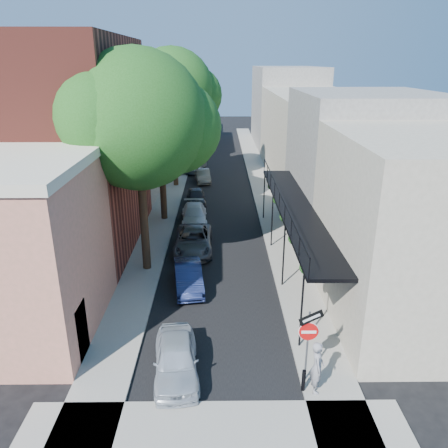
{
  "coord_description": "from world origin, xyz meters",
  "views": [
    {
      "loc": [
        0.17,
        -11.48,
        10.7
      ],
      "look_at": [
        0.39,
        9.58,
        2.8
      ],
      "focal_mm": 35.0,
      "sensor_mm": 36.0,
      "label": 1
    }
  ],
  "objects_px": {
    "parked_car_b": "(188,277)",
    "parked_car_g": "(193,164)",
    "oak_near": "(147,122)",
    "oak_far": "(178,91)",
    "bollard": "(304,380)",
    "parked_car_e": "(196,197)",
    "parked_car_f": "(203,176)",
    "sign_post": "(309,334)",
    "parked_car_c": "(194,241)",
    "pedestrian": "(317,367)",
    "parked_car_a": "(176,359)",
    "oak_mid": "(166,119)",
    "parked_car_d": "(194,215)"
  },
  "relations": [
    {
      "from": "oak_near",
      "to": "parked_car_f",
      "type": "xyz_separation_m",
      "value": [
        1.97,
        18.11,
        -7.3
      ]
    },
    {
      "from": "parked_car_a",
      "to": "parked_car_d",
      "type": "xyz_separation_m",
      "value": [
        -0.19,
        15.79,
        -0.05
      ]
    },
    {
      "from": "oak_mid",
      "to": "pedestrian",
      "type": "xyz_separation_m",
      "value": [
        6.84,
        -17.73,
        -5.99
      ]
    },
    {
      "from": "parked_car_c",
      "to": "parked_car_f",
      "type": "bearing_deg",
      "value": 89.09
    },
    {
      "from": "bollard",
      "to": "parked_car_g",
      "type": "bearing_deg",
      "value": 99.82
    },
    {
      "from": "bollard",
      "to": "parked_car_f",
      "type": "distance_m",
      "value": 28.22
    },
    {
      "from": "parked_car_b",
      "to": "parked_car_e",
      "type": "distance_m",
      "value": 13.58
    },
    {
      "from": "parked_car_b",
      "to": "parked_car_g",
      "type": "xyz_separation_m",
      "value": [
        -1.2,
        24.92,
        0.05
      ]
    },
    {
      "from": "parked_car_e",
      "to": "parked_car_f",
      "type": "bearing_deg",
      "value": 81.85
    },
    {
      "from": "oak_near",
      "to": "oak_far",
      "type": "distance_m",
      "value": 17.01
    },
    {
      "from": "bollard",
      "to": "parked_car_b",
      "type": "xyz_separation_m",
      "value": [
        -4.4,
        7.44,
        0.1
      ]
    },
    {
      "from": "oak_far",
      "to": "parked_car_g",
      "type": "distance_m",
      "value": 9.45
    },
    {
      "from": "oak_near",
      "to": "parked_car_e",
      "type": "height_order",
      "value": "oak_near"
    },
    {
      "from": "parked_car_g",
      "to": "sign_post",
      "type": "bearing_deg",
      "value": -71.77
    },
    {
      "from": "pedestrian",
      "to": "oak_far",
      "type": "bearing_deg",
      "value": 21.37
    },
    {
      "from": "sign_post",
      "to": "parked_car_b",
      "type": "bearing_deg",
      "value": 123.18
    },
    {
      "from": "bollard",
      "to": "oak_mid",
      "type": "distance_m",
      "value": 19.96
    },
    {
      "from": "parked_car_d",
      "to": "pedestrian",
      "type": "bearing_deg",
      "value": -76.91
    },
    {
      "from": "sign_post",
      "to": "parked_car_c",
      "type": "bearing_deg",
      "value": 111.57
    },
    {
      "from": "oak_far",
      "to": "parked_car_a",
      "type": "relative_size",
      "value": 3.06
    },
    {
      "from": "oak_far",
      "to": "parked_car_a",
      "type": "distance_m",
      "value": 26.93
    },
    {
      "from": "parked_car_f",
      "to": "pedestrian",
      "type": "bearing_deg",
      "value": -87.61
    },
    {
      "from": "sign_post",
      "to": "oak_mid",
      "type": "distance_m",
      "value": 19.14
    },
    {
      "from": "bollard",
      "to": "oak_mid",
      "type": "xyz_separation_m",
      "value": [
        -6.42,
        17.73,
        6.54
      ]
    },
    {
      "from": "bollard",
      "to": "oak_near",
      "type": "relative_size",
      "value": 0.07
    },
    {
      "from": "parked_car_a",
      "to": "parked_car_g",
      "type": "height_order",
      "value": "parked_car_g"
    },
    {
      "from": "oak_near",
      "to": "pedestrian",
      "type": "height_order",
      "value": "oak_near"
    },
    {
      "from": "sign_post",
      "to": "parked_car_a",
      "type": "xyz_separation_m",
      "value": [
        -4.58,
        0.54,
        -1.37
      ]
    },
    {
      "from": "parked_car_a",
      "to": "parked_car_f",
      "type": "xyz_separation_m",
      "value": [
        0.02,
        26.86,
        -0.08
      ]
    },
    {
      "from": "oak_near",
      "to": "oak_mid",
      "type": "bearing_deg",
      "value": 90.37
    },
    {
      "from": "bollard",
      "to": "sign_post",
      "type": "bearing_deg",
      "value": 71.44
    },
    {
      "from": "sign_post",
      "to": "oak_far",
      "type": "xyz_separation_m",
      "value": [
        -6.51,
        26.3,
        6.22
      ]
    },
    {
      "from": "parked_car_c",
      "to": "pedestrian",
      "type": "relative_size",
      "value": 2.51
    },
    {
      "from": "sign_post",
      "to": "pedestrian",
      "type": "relative_size",
      "value": 1.57
    },
    {
      "from": "bollard",
      "to": "parked_car_a",
      "type": "height_order",
      "value": "parked_car_a"
    },
    {
      "from": "parked_car_b",
      "to": "oak_far",
      "type": "bearing_deg",
      "value": 87.98
    },
    {
      "from": "pedestrian",
      "to": "parked_car_c",
      "type": "bearing_deg",
      "value": 29.05
    },
    {
      "from": "parked_car_d",
      "to": "sign_post",
      "type": "bearing_deg",
      "value": -77.3
    },
    {
      "from": "oak_mid",
      "to": "parked_car_f",
      "type": "height_order",
      "value": "oak_mid"
    },
    {
      "from": "parked_car_c",
      "to": "parked_car_g",
      "type": "distance_m",
      "value": 20.39
    },
    {
      "from": "oak_far",
      "to": "parked_car_d",
      "type": "height_order",
      "value": "oak_far"
    },
    {
      "from": "parked_car_d",
      "to": "parked_car_f",
      "type": "height_order",
      "value": "parked_car_d"
    },
    {
      "from": "oak_far",
      "to": "parked_car_c",
      "type": "bearing_deg",
      "value": -82.46
    },
    {
      "from": "oak_near",
      "to": "parked_car_e",
      "type": "bearing_deg",
      "value": 81.58
    },
    {
      "from": "oak_near",
      "to": "oak_mid",
      "type": "relative_size",
      "value": 1.12
    },
    {
      "from": "parked_car_a",
      "to": "pedestrian",
      "type": "relative_size",
      "value": 2.05
    },
    {
      "from": "bollard",
      "to": "parked_car_d",
      "type": "height_order",
      "value": "parked_car_d"
    },
    {
      "from": "parked_car_g",
      "to": "parked_car_d",
      "type": "bearing_deg",
      "value": -78.39
    },
    {
      "from": "oak_far",
      "to": "parked_car_f",
      "type": "bearing_deg",
      "value": 29.47
    },
    {
      "from": "oak_near",
      "to": "parked_car_f",
      "type": "height_order",
      "value": "oak_near"
    }
  ]
}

